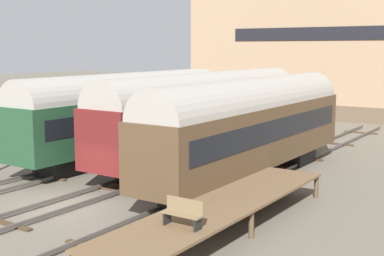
{
  "coord_description": "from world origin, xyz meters",
  "views": [
    {
      "loc": [
        16.94,
        -15.44,
        6.77
      ],
      "look_at": [
        0.0,
        9.7,
        2.2
      ],
      "focal_mm": 50.0,
      "sensor_mm": 36.0,
      "label": 1
    }
  ],
  "objects_px": {
    "train_car_green": "(128,110)",
    "bench": "(183,212)",
    "train_car_maroon": "(208,110)",
    "train_car_brown": "(252,123)"
  },
  "relations": [
    {
      "from": "train_car_green",
      "to": "bench",
      "type": "height_order",
      "value": "train_car_green"
    },
    {
      "from": "train_car_maroon",
      "to": "train_car_brown",
      "type": "bearing_deg",
      "value": -34.45
    },
    {
      "from": "train_car_green",
      "to": "bench",
      "type": "relative_size",
      "value": 12.13
    },
    {
      "from": "train_car_green",
      "to": "bench",
      "type": "xyz_separation_m",
      "value": [
        12.13,
        -11.41,
        -1.41
      ]
    },
    {
      "from": "train_car_brown",
      "to": "bench",
      "type": "height_order",
      "value": "train_car_brown"
    },
    {
      "from": "train_car_maroon",
      "to": "train_car_green",
      "type": "bearing_deg",
      "value": -156.83
    },
    {
      "from": "train_car_brown",
      "to": "train_car_green",
      "type": "distance_m",
      "value": 9.27
    },
    {
      "from": "train_car_brown",
      "to": "bench",
      "type": "relative_size",
      "value": 11.94
    },
    {
      "from": "train_car_green",
      "to": "train_car_maroon",
      "type": "xyz_separation_m",
      "value": [
        4.6,
        1.97,
        0.06
      ]
    },
    {
      "from": "train_car_brown",
      "to": "bench",
      "type": "distance_m",
      "value": 10.74
    }
  ]
}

